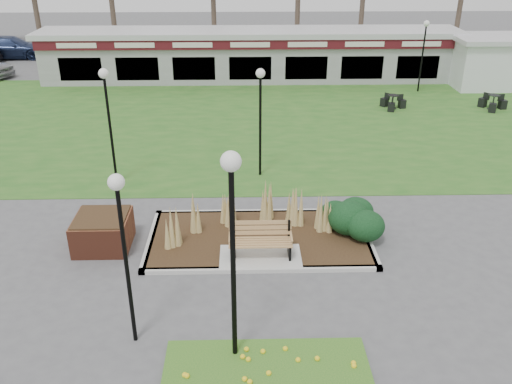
{
  "coord_description": "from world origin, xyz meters",
  "views": [
    {
      "loc": [
        -0.42,
        -12.28,
        8.08
      ],
      "look_at": [
        -0.07,
        2.0,
        1.16
      ],
      "focal_mm": 38.0,
      "sensor_mm": 36.0,
      "label": 1
    }
  ],
  "objects_px": {
    "lamp_post_near_right": "(232,215)",
    "bistro_set_c": "(393,104)",
    "lamp_post_near_left": "(121,224)",
    "brick_planter": "(103,231)",
    "car_blue": "(11,47)",
    "lamp_post_mid_left": "(107,102)",
    "lamp_post_far_right": "(424,40)",
    "lamp_post_mid_right": "(260,99)",
    "park_bench": "(260,240)",
    "food_pavilion": "(250,55)",
    "bistro_set_d": "(492,104)",
    "service_hut": "(490,61)"
  },
  "relations": [
    {
      "from": "lamp_post_near_right",
      "to": "lamp_post_near_left",
      "type": "bearing_deg",
      "value": 166.0
    },
    {
      "from": "lamp_post_mid_left",
      "to": "bistro_set_c",
      "type": "bearing_deg",
      "value": 35.47
    },
    {
      "from": "park_bench",
      "to": "bistro_set_d",
      "type": "xyz_separation_m",
      "value": [
        12.0,
        13.33,
        -0.32
      ]
    },
    {
      "from": "brick_planter",
      "to": "bistro_set_c",
      "type": "relative_size",
      "value": 1.16
    },
    {
      "from": "food_pavilion",
      "to": "service_hut",
      "type": "height_order",
      "value": "food_pavilion"
    },
    {
      "from": "bistro_set_c",
      "to": "food_pavilion",
      "type": "bearing_deg",
      "value": 138.92
    },
    {
      "from": "lamp_post_near_left",
      "to": "lamp_post_near_right",
      "type": "bearing_deg",
      "value": -14.0
    },
    {
      "from": "lamp_post_near_right",
      "to": "lamp_post_far_right",
      "type": "relative_size",
      "value": 1.21
    },
    {
      "from": "lamp_post_near_right",
      "to": "bistro_set_c",
      "type": "relative_size",
      "value": 3.58
    },
    {
      "from": "park_bench",
      "to": "brick_planter",
      "type": "distance_m",
      "value": 4.47
    },
    {
      "from": "lamp_post_mid_right",
      "to": "lamp_post_far_right",
      "type": "distance_m",
      "value": 14.42
    },
    {
      "from": "brick_planter",
      "to": "lamp_post_near_right",
      "type": "relative_size",
      "value": 0.32
    },
    {
      "from": "lamp_post_mid_right",
      "to": "food_pavilion",
      "type": "bearing_deg",
      "value": 90.68
    },
    {
      "from": "park_bench",
      "to": "bistro_set_d",
      "type": "relative_size",
      "value": 1.24
    },
    {
      "from": "bistro_set_c",
      "to": "bistro_set_d",
      "type": "height_order",
      "value": "bistro_set_d"
    },
    {
      "from": "bistro_set_c",
      "to": "car_blue",
      "type": "distance_m",
      "value": 26.7
    },
    {
      "from": "brick_planter",
      "to": "lamp_post_far_right",
      "type": "bearing_deg",
      "value": 49.45
    },
    {
      "from": "lamp_post_near_left",
      "to": "bistro_set_d",
      "type": "bearing_deg",
      "value": 48.09
    },
    {
      "from": "bistro_set_c",
      "to": "lamp_post_mid_left",
      "type": "bearing_deg",
      "value": -144.53
    },
    {
      "from": "service_hut",
      "to": "food_pavilion",
      "type": "bearing_deg",
      "value": 171.73
    },
    {
      "from": "service_hut",
      "to": "lamp_post_mid_right",
      "type": "relative_size",
      "value": 1.13
    },
    {
      "from": "park_bench",
      "to": "lamp_post_far_right",
      "type": "distance_m",
      "value": 19.28
    },
    {
      "from": "lamp_post_near_left",
      "to": "lamp_post_far_right",
      "type": "relative_size",
      "value": 1.04
    },
    {
      "from": "park_bench",
      "to": "car_blue",
      "type": "distance_m",
      "value": 30.88
    },
    {
      "from": "food_pavilion",
      "to": "lamp_post_mid_left",
      "type": "distance_m",
      "value": 15.57
    },
    {
      "from": "lamp_post_near_left",
      "to": "lamp_post_mid_left",
      "type": "height_order",
      "value": "lamp_post_mid_left"
    },
    {
      "from": "lamp_post_mid_left",
      "to": "lamp_post_mid_right",
      "type": "bearing_deg",
      "value": 6.18
    },
    {
      "from": "park_bench",
      "to": "lamp_post_mid_right",
      "type": "relative_size",
      "value": 0.43
    },
    {
      "from": "bistro_set_d",
      "to": "lamp_post_mid_right",
      "type": "bearing_deg",
      "value": -146.79
    },
    {
      "from": "car_blue",
      "to": "lamp_post_far_right",
      "type": "bearing_deg",
      "value": -114.02
    },
    {
      "from": "lamp_post_near_right",
      "to": "service_hut",
      "type": "bearing_deg",
      "value": 56.65
    },
    {
      "from": "lamp_post_mid_left",
      "to": "service_hut",
      "type": "bearing_deg",
      "value": 34.61
    },
    {
      "from": "brick_planter",
      "to": "car_blue",
      "type": "bearing_deg",
      "value": 115.59
    },
    {
      "from": "lamp_post_near_left",
      "to": "park_bench",
      "type": "bearing_deg",
      "value": 48.49
    },
    {
      "from": "lamp_post_mid_right",
      "to": "lamp_post_near_left",
      "type": "bearing_deg",
      "value": -108.88
    },
    {
      "from": "lamp_post_near_left",
      "to": "car_blue",
      "type": "distance_m",
      "value": 32.4
    },
    {
      "from": "lamp_post_far_right",
      "to": "lamp_post_mid_left",
      "type": "bearing_deg",
      "value": -140.51
    },
    {
      "from": "lamp_post_near_left",
      "to": "lamp_post_near_right",
      "type": "relative_size",
      "value": 0.86
    },
    {
      "from": "lamp_post_mid_left",
      "to": "lamp_post_mid_right",
      "type": "distance_m",
      "value": 5.14
    },
    {
      "from": "food_pavilion",
      "to": "bistro_set_c",
      "type": "relative_size",
      "value": 19.06
    },
    {
      "from": "lamp_post_near_left",
      "to": "lamp_post_near_right",
      "type": "distance_m",
      "value": 2.3
    },
    {
      "from": "lamp_post_near_left",
      "to": "bistro_set_c",
      "type": "height_order",
      "value": "lamp_post_near_left"
    },
    {
      "from": "service_hut",
      "to": "lamp_post_far_right",
      "type": "height_order",
      "value": "lamp_post_far_right"
    },
    {
      "from": "park_bench",
      "to": "lamp_post_near_right",
      "type": "distance_m",
      "value": 4.71
    },
    {
      "from": "bistro_set_d",
      "to": "lamp_post_far_right",
      "type": "bearing_deg",
      "value": 128.37
    },
    {
      "from": "lamp_post_far_right",
      "to": "bistro_set_c",
      "type": "relative_size",
      "value": 2.96
    },
    {
      "from": "car_blue",
      "to": "park_bench",
      "type": "bearing_deg",
      "value": -151.79
    },
    {
      "from": "lamp_post_far_right",
      "to": "park_bench",
      "type": "bearing_deg",
      "value": -119.01
    },
    {
      "from": "lamp_post_near_right",
      "to": "lamp_post_mid_left",
      "type": "height_order",
      "value": "lamp_post_near_right"
    },
    {
      "from": "lamp_post_mid_right",
      "to": "lamp_post_mid_left",
      "type": "bearing_deg",
      "value": -173.82
    }
  ]
}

